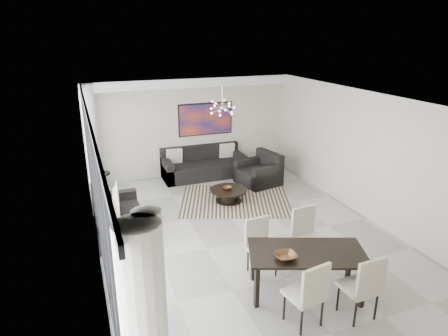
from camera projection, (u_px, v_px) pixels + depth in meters
name	position (u px, v px, depth m)	size (l,w,h in m)	color
room_shell	(273.00, 173.00, 8.02)	(6.00, 9.00, 2.90)	#A8A39B
window_wall	(102.00, 194.00, 6.91)	(0.37, 8.95, 2.90)	silver
soffit	(190.00, 83.00, 11.24)	(5.98, 0.40, 0.26)	white
painting	(206.00, 119.00, 11.92)	(1.68, 0.04, 0.98)	#CC401C
chandelier	(222.00, 108.00, 9.88)	(0.66, 0.66, 0.71)	silver
rug	(235.00, 200.00, 10.30)	(2.75, 2.12, 0.01)	black
coffee_table	(229.00, 194.00, 10.20)	(0.96, 0.96, 0.33)	black
bowl_coffee	(227.00, 188.00, 10.11)	(0.25, 0.25, 0.08)	brown
sofa_main	(203.00, 167.00, 11.94)	(2.43, 0.99, 0.88)	black
loveseat	(117.00, 220.00, 8.57)	(0.99, 1.77, 0.88)	black
armchair	(260.00, 173.00, 11.36)	(1.21, 1.25, 0.89)	black
side_table	(103.00, 180.00, 10.64)	(0.42, 0.42, 0.58)	black
tv_console	(107.00, 225.00, 8.48)	(0.45, 1.58, 0.49)	black
television	(113.00, 202.00, 8.34)	(0.95, 0.13, 0.55)	gray
dining_table	(307.00, 256.00, 6.46)	(2.08, 1.53, 0.78)	black
dining_chair_sw	(309.00, 291.00, 5.71)	(0.57, 0.57, 1.08)	#BDB79D
dining_chair_se	(364.00, 284.00, 5.87)	(0.53, 0.53, 1.09)	#BDB79D
dining_chair_nw	(260.00, 242.00, 7.12)	(0.51, 0.51, 1.02)	#BDB79D
dining_chair_ne	(306.00, 232.00, 7.39)	(0.54, 0.54, 1.09)	#BDB79D
bowl_dining	(286.00, 256.00, 6.23)	(0.34, 0.34, 0.08)	brown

